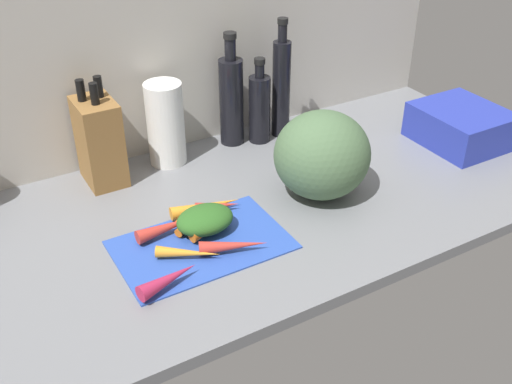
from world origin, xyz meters
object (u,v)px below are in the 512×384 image
Objects in this scene: carrot_5 at (233,246)px; carrot_6 at (217,206)px; carrot_8 at (206,206)px; carrot_7 at (195,215)px; carrot_4 at (169,227)px; knife_block at (99,141)px; carrot_3 at (210,228)px; cutting_board at (202,244)px; bottle_1 at (259,107)px; dish_rack at (461,126)px; carrot_0 at (194,220)px; bottle_0 at (231,99)px; paper_towel_roll at (166,124)px; bottle_2 at (281,87)px; winter_squash at (322,155)px; carrot_1 at (188,253)px; carrot_2 at (169,279)px.

carrot_6 is at bearing 75.35° from carrot_5.
carrot_7 is at bearing -154.21° from carrot_8.
carrot_4 is 33.46cm from knife_block.
carrot_3 is 40.19cm from knife_block.
cutting_board is 54.74cm from bottle_1.
carrot_6 is (8.94, 9.58, 1.86)cm from cutting_board.
carrot_8 is at bearing 69.46° from carrot_3.
carrot_0 is at bearing 179.92° from dish_rack.
bottle_0 reaches higher than carrot_5.
paper_towel_roll is 36.47cm from bottle_2.
knife_block reaches higher than bottle_1.
carrot_6 is 0.42× the size of bottle_1.
carrot_8 is (3.84, 1.86, 0.14)cm from carrot_7.
carrot_5 is 34.64cm from winter_squash.
carrot_3 is 0.28× the size of bottle_2.
bottle_0 reaches higher than carrot_0.
bottle_2 is (42.79, 29.92, 13.09)cm from carrot_7.
carrot_8 is (11.08, 3.31, 0.04)cm from carrot_4.
bottle_0 is at bearing 62.08° from carrot_5.
carrot_1 is 0.50× the size of knife_block.
carrot_4 reaches higher than carrot_1.
carrot_1 is 10.11cm from carrot_5.
carrot_6 is (4.21, 16.10, -0.14)cm from carrot_5.
carrot_6 is 48.31cm from bottle_2.
cutting_board is 2.45× the size of carrot_4.
carrot_7 is at bearing 173.65° from winter_squash.
carrot_3 is at bearing -176.31° from dish_rack.
cutting_board is 3.06× the size of carrot_0.
carrot_3 is 0.41× the size of winter_squash.
carrot_6 is at bearing -90.08° from paper_towel_roll.
knife_block is (-12.89, 36.91, 9.30)cm from carrot_3.
carrot_3 reaches higher than carrot_5.
bottle_1 reaches higher than carrot_3.
winter_squash is (29.94, -5.62, 8.66)cm from carrot_8.
carrot_7 is (7.24, 1.45, -0.09)cm from carrot_4.
paper_towel_roll reaches higher than cutting_board.
carrot_2 is at bearing -135.94° from bottle_1.
cutting_board is 3.84× the size of carrot_3.
cutting_board is 42.46cm from paper_towel_roll.
carrot_7 is at bearing -130.21° from bottle_0.
winter_squash is (48.49, 14.95, 8.59)cm from carrot_2.
carrot_5 is at bearing -81.44° from carrot_7.
cutting_board is at bearing 126.00° from carrot_5.
carrot_4 is 16.74cm from carrot_5.
bottle_2 is at bearing 35.39° from carrot_0.
carrot_7 is at bearing -68.03° from knife_block.
carrot_0 is 0.72× the size of carrot_8.
paper_towel_roll is at bearing 66.96° from carrot_2.
carrot_4 is 36.65cm from paper_towel_roll.
carrot_5 is (4.74, -6.52, 2.00)cm from cutting_board.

